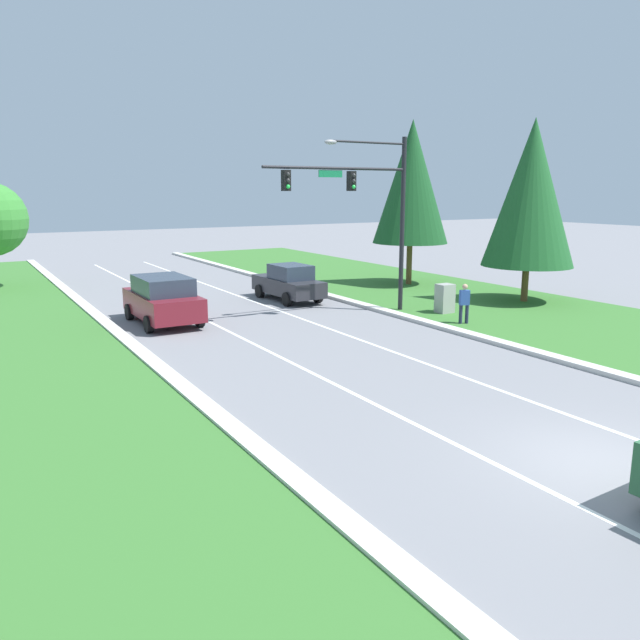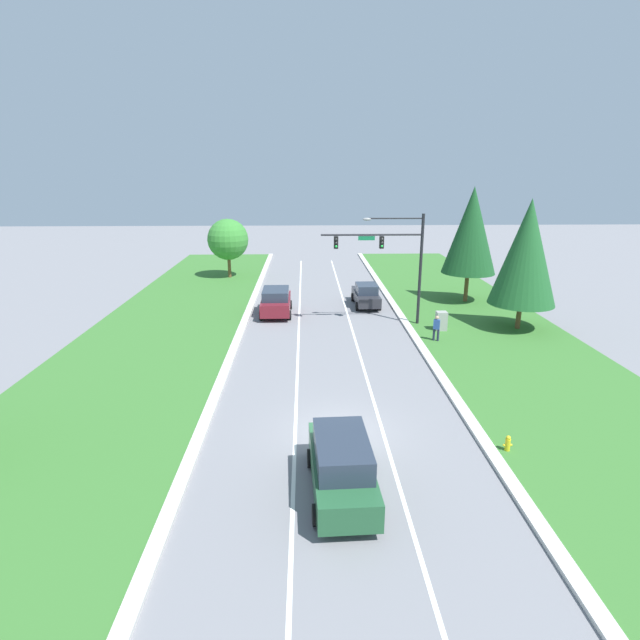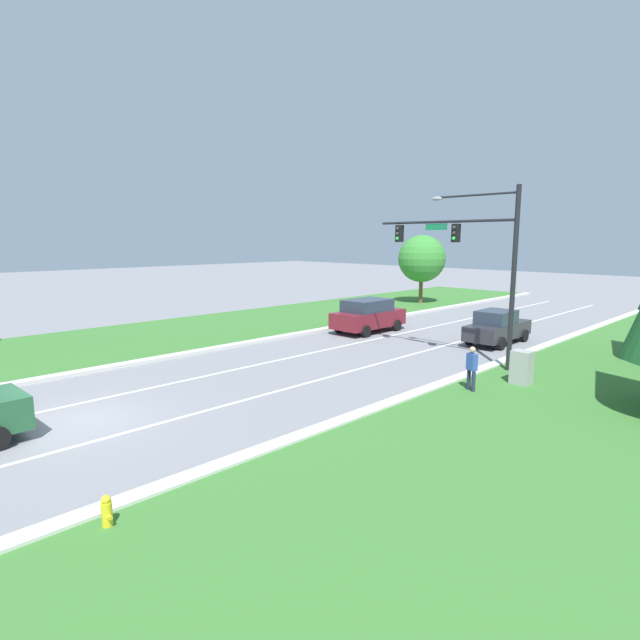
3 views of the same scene
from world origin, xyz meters
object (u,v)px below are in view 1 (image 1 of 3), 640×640
at_px(utility_cabinet, 445,299).
at_px(conifer_far_right_tree, 531,193).
at_px(traffic_signal_mast, 366,198).
at_px(charcoal_sedan, 289,283).
at_px(conifer_near_right_tree, 412,182).
at_px(pedestrian, 464,303).
at_px(burgundy_suv, 163,299).

height_order(utility_cabinet, conifer_far_right_tree, conifer_far_right_tree).
relative_size(traffic_signal_mast, charcoal_sedan, 1.63).
bearing_deg(utility_cabinet, conifer_near_right_tree, 62.04).
bearing_deg(pedestrian, conifer_far_right_tree, -136.54).
xyz_separation_m(charcoal_sedan, utility_cabinet, (4.24, -6.63, -0.21)).
bearing_deg(conifer_near_right_tree, utility_cabinet, -117.96).
xyz_separation_m(pedestrian, conifer_far_right_tree, (6.17, 2.38, 4.28)).
bearing_deg(pedestrian, traffic_signal_mast, -35.71).
distance_m(traffic_signal_mast, conifer_near_right_tree, 9.38).
bearing_deg(burgundy_suv, traffic_signal_mast, -19.74).
relative_size(utility_cabinet, conifer_near_right_tree, 0.15).
distance_m(charcoal_sedan, pedestrian, 9.39).
bearing_deg(traffic_signal_mast, burgundy_suv, 160.63).
relative_size(burgundy_suv, conifer_far_right_tree, 0.54).
xyz_separation_m(burgundy_suv, conifer_near_right_tree, (15.19, 3.16, 4.78)).
relative_size(traffic_signal_mast, conifer_near_right_tree, 0.83).
height_order(burgundy_suv, utility_cabinet, burgundy_suv).
bearing_deg(utility_cabinet, conifer_far_right_tree, 2.55).
distance_m(utility_cabinet, conifer_far_right_tree, 6.97).
bearing_deg(utility_cabinet, traffic_signal_mast, 154.04).
bearing_deg(conifer_far_right_tree, traffic_signal_mast, 171.17).
height_order(charcoal_sedan, burgundy_suv, burgundy_suv).
xyz_separation_m(burgundy_suv, pedestrian, (10.31, -6.51, -0.07)).
height_order(charcoal_sedan, conifer_near_right_tree, conifer_near_right_tree).
relative_size(utility_cabinet, pedestrian, 0.79).
bearing_deg(pedestrian, burgundy_suv, -9.87).
height_order(traffic_signal_mast, charcoal_sedan, traffic_signal_mast).
xyz_separation_m(traffic_signal_mast, conifer_near_right_tree, (7.18, 5.98, 0.75)).
xyz_separation_m(charcoal_sedan, conifer_far_right_tree, (9.52, -6.39, 4.33)).
height_order(burgundy_suv, conifer_far_right_tree, conifer_far_right_tree).
bearing_deg(utility_cabinet, pedestrian, -112.50).
bearing_deg(pedestrian, utility_cabinet, -90.11).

